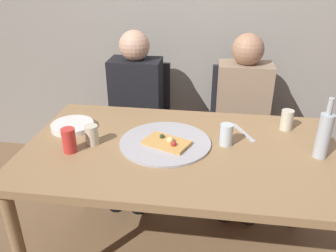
% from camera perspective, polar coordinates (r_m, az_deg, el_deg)
% --- Properties ---
extents(back_wall, '(6.00, 0.10, 2.60)m').
position_cam_1_polar(back_wall, '(2.72, 5.33, 19.73)').
color(back_wall, gray).
rests_on(back_wall, ground_plane).
extents(dining_table, '(1.56, 0.91, 0.76)m').
position_cam_1_polar(dining_table, '(1.75, 2.15, -5.78)').
color(dining_table, '#99754C').
rests_on(dining_table, ground_plane).
extents(pizza_tray, '(0.46, 0.46, 0.01)m').
position_cam_1_polar(pizza_tray, '(1.74, -0.47, -2.75)').
color(pizza_tray, '#ADADB2').
rests_on(pizza_tray, dining_table).
extents(pizza_slice_last, '(0.25, 0.20, 0.05)m').
position_cam_1_polar(pizza_slice_last, '(1.70, -0.14, -2.75)').
color(pizza_slice_last, tan).
rests_on(pizza_slice_last, pizza_tray).
extents(wine_bottle, '(0.06, 0.06, 0.30)m').
position_cam_1_polar(wine_bottle, '(1.73, 24.44, -1.31)').
color(wine_bottle, '#B2BCC1').
rests_on(wine_bottle, dining_table).
extents(tumbler_near, '(0.07, 0.07, 0.11)m').
position_cam_1_polar(tumbler_near, '(1.73, 9.65, -1.42)').
color(tumbler_near, silver).
rests_on(tumbler_near, dining_table).
extents(tumbler_far, '(0.07, 0.07, 0.11)m').
position_cam_1_polar(tumbler_far, '(1.97, 19.10, 0.97)').
color(tumbler_far, beige).
rests_on(tumbler_far, dining_table).
extents(wine_glass, '(0.07, 0.07, 0.10)m').
position_cam_1_polar(wine_glass, '(1.76, -12.53, -1.45)').
color(wine_glass, beige).
rests_on(wine_glass, dining_table).
extents(soda_can, '(0.07, 0.07, 0.12)m').
position_cam_1_polar(soda_can, '(1.71, -16.10, -2.30)').
color(soda_can, red).
rests_on(soda_can, dining_table).
extents(plate_stack, '(0.23, 0.23, 0.03)m').
position_cam_1_polar(plate_stack, '(1.95, -15.56, 0.02)').
color(plate_stack, white).
rests_on(plate_stack, dining_table).
extents(table_knife, '(0.11, 0.21, 0.01)m').
position_cam_1_polar(table_knife, '(1.88, 12.42, -1.08)').
color(table_knife, '#B7B7BC').
rests_on(table_knife, dining_table).
extents(chair_left, '(0.44, 0.44, 0.90)m').
position_cam_1_polar(chair_left, '(2.63, -4.79, 1.67)').
color(chair_left, black).
rests_on(chair_left, ground_plane).
extents(chair_right, '(0.44, 0.44, 0.90)m').
position_cam_1_polar(chair_right, '(2.58, 11.81, 0.66)').
color(chair_right, black).
rests_on(chair_right, ground_plane).
extents(guest_in_sweater, '(0.36, 0.56, 1.17)m').
position_cam_1_polar(guest_in_sweater, '(2.44, -5.67, 2.93)').
color(guest_in_sweater, black).
rests_on(guest_in_sweater, ground_plane).
extents(guest_in_beanie, '(0.36, 0.56, 1.17)m').
position_cam_1_polar(guest_in_beanie, '(2.39, 12.25, 1.87)').
color(guest_in_beanie, '#937A60').
rests_on(guest_in_beanie, ground_plane).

